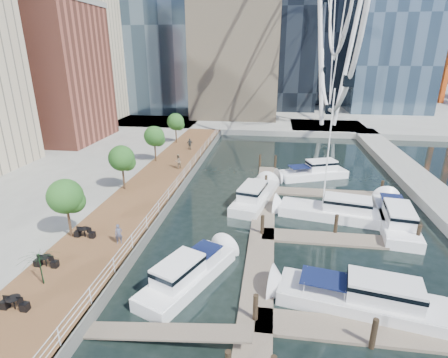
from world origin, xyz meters
The scene contains 15 objects.
ground centered at (0.00, 0.00, 0.00)m, with size 520.00×520.00×0.00m, color black.
boardwalk centered at (-9.00, 15.00, 0.50)m, with size 6.00×60.00×1.00m, color brown.
seawall centered at (-6.00, 15.00, 0.50)m, with size 0.25×60.00×1.00m, color #595954.
land_far centered at (0.00, 102.00, 0.50)m, with size 200.00×114.00×1.00m, color gray.
breakwater centered at (20.00, 20.00, 0.50)m, with size 4.00×60.00×1.00m, color gray.
pier centered at (14.00, 52.00, 0.50)m, with size 14.00×12.00×1.00m, color gray.
railing centered at (-6.10, 15.00, 1.52)m, with size 0.10×60.00×1.05m, color white, non-canonical shape.
floating_docks centered at (7.97, 9.98, 0.49)m, with size 16.00×34.00×2.60m.
street_trees centered at (-11.40, 14.00, 4.29)m, with size 2.60×42.60×4.60m.
cafe_tables centered at (-10.40, -2.00, 1.37)m, with size 2.50×13.70×0.74m.
yacht_foreground centered at (9.06, 0.02, 0.00)m, with size 2.80×10.44×2.15m, color silver, non-canonical shape.
pedestrian_near centered at (-7.32, 3.52, 1.75)m, with size 0.55×0.36×1.51m, color #44465B.
pedestrian_mid centered at (-7.73, 21.48, 1.88)m, with size 0.86×0.67×1.76m, color #85715C.
pedestrian_far centered at (-8.33, 30.26, 1.83)m, with size 0.97×0.41×1.66m, color #30373C.
moored_yachts centered at (8.20, 10.79, 0.00)m, with size 20.91×36.88×11.50m.
Camera 1 is at (3.49, -17.78, 14.17)m, focal length 28.00 mm.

